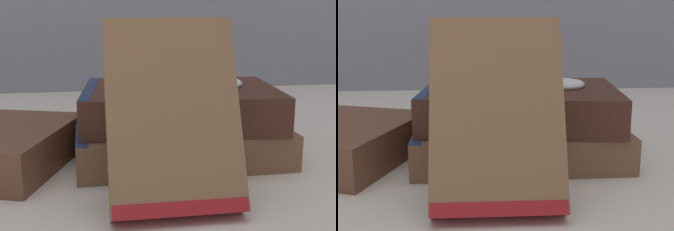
{
  "view_description": "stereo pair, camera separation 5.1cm",
  "coord_description": "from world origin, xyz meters",
  "views": [
    {
      "loc": [
        -0.09,
        -0.51,
        0.17
      ],
      "look_at": [
        -0.01,
        -0.02,
        0.05
      ],
      "focal_mm": 50.0,
      "sensor_mm": 36.0,
      "label": 1
    },
    {
      "loc": [
        -0.04,
        -0.52,
        0.17
      ],
      "look_at": [
        -0.01,
        -0.02,
        0.05
      ],
      "focal_mm": 50.0,
      "sensor_mm": 36.0,
      "label": 2
    }
  ],
  "objects": [
    {
      "name": "book_leaning_front",
      "position": [
        -0.02,
        -0.13,
        0.08
      ],
      "size": [
        0.11,
        0.09,
        0.16
      ],
      "rotation": [
        -0.45,
        0.0,
        0.0
      ],
      "color": "brown",
      "rests_on": "ground_plane"
    },
    {
      "name": "book_flat_bottom",
      "position": [
        0.0,
        0.01,
        0.02
      ],
      "size": [
        0.24,
        0.17,
        0.04
      ],
      "rotation": [
        0.0,
        0.0,
        0.02
      ],
      "color": "brown",
      "rests_on": "ground_plane"
    },
    {
      "name": "ground_plane",
      "position": [
        0.0,
        0.0,
        0.0
      ],
      "size": [
        3.0,
        3.0,
        0.0
      ],
      "primitive_type": "plane",
      "color": "beige"
    },
    {
      "name": "pocket_watch",
      "position": [
        0.05,
        0.01,
        0.08
      ],
      "size": [
        0.06,
        0.06,
        0.01
      ],
      "color": "white",
      "rests_on": "book_flat_top"
    },
    {
      "name": "book_flat_top",
      "position": [
        0.0,
        0.01,
        0.06
      ],
      "size": [
        0.23,
        0.17,
        0.04
      ],
      "rotation": [
        0.0,
        0.0,
        -0.08
      ],
      "color": "#422319",
      "rests_on": "book_flat_bottom"
    },
    {
      "name": "reading_glasses",
      "position": [
        -0.05,
        0.13,
        0.0
      ],
      "size": [
        0.1,
        0.06,
        0.0
      ],
      "rotation": [
        0.0,
        0.0,
        -0.21
      ],
      "color": "#4C3828",
      "rests_on": "ground_plane"
    }
  ]
}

